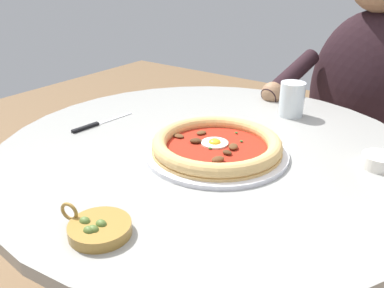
# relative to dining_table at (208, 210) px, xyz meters

# --- Properties ---
(dining_table) EXTENTS (1.00, 1.00, 0.75)m
(dining_table) POSITION_rel_dining_table_xyz_m (0.00, 0.00, 0.00)
(dining_table) COLOR #999993
(dining_table) RESTS_ON ground
(pizza_on_plate) EXTENTS (0.32, 0.32, 0.04)m
(pizza_on_plate) POSITION_rel_dining_table_xyz_m (-0.04, 0.03, 0.20)
(pizza_on_plate) COLOR white
(pizza_on_plate) RESTS_ON dining_table
(water_glass) EXTENTS (0.07, 0.07, 0.10)m
(water_glass) POSITION_rel_dining_table_xyz_m (-0.07, -0.31, 0.22)
(water_glass) COLOR silver
(water_glass) RESTS_ON dining_table
(steak_knife) EXTENTS (0.03, 0.19, 0.01)m
(steak_knife) POSITION_rel_dining_table_xyz_m (0.32, 0.07, 0.18)
(steak_knife) COLOR silver
(steak_knife) RESTS_ON dining_table
(ramekin_capers) EXTENTS (0.07, 0.07, 0.03)m
(ramekin_capers) POSITION_rel_dining_table_xyz_m (-0.35, -0.12, 0.19)
(ramekin_capers) COLOR white
(ramekin_capers) RESTS_ON dining_table
(olive_pan) EXTENTS (0.13, 0.10, 0.04)m
(olive_pan) POSITION_rel_dining_table_xyz_m (-0.04, 0.39, 0.19)
(olive_pan) COLOR olive
(olive_pan) RESTS_ON dining_table
(diner_person) EXTENTS (0.47, 0.48, 1.20)m
(diner_person) POSITION_rel_dining_table_xyz_m (-0.17, -0.68, -0.03)
(diner_person) COLOR #282833
(diner_person) RESTS_ON ground
(cafe_chair_diner) EXTENTS (0.51, 0.51, 0.88)m
(cafe_chair_diner) POSITION_rel_dining_table_xyz_m (-0.21, -0.82, -0.05)
(cafe_chair_diner) COLOR beige
(cafe_chair_diner) RESTS_ON ground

